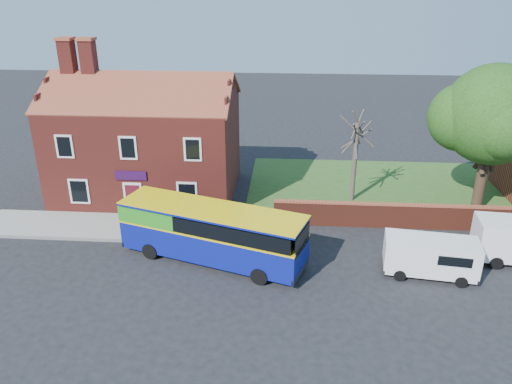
{
  "coord_description": "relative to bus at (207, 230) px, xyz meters",
  "views": [
    {
      "loc": [
        2.9,
        -20.91,
        14.23
      ],
      "look_at": [
        1.03,
        5.0,
        2.98
      ],
      "focal_mm": 35.0,
      "sensor_mm": 36.0,
      "label": 1
    }
  ],
  "objects": [
    {
      "name": "kerb",
      "position": [
        -5.56,
        1.49,
        -1.68
      ],
      "size": [
        18.0,
        0.15,
        0.14
      ],
      "primitive_type": "cube",
      "color": "slate",
      "rests_on": "ground"
    },
    {
      "name": "bus",
      "position": [
        0.0,
        0.0,
        0.0
      ],
      "size": [
        10.4,
        5.65,
        3.08
      ],
      "rotation": [
        0.0,
        0.0,
        -0.32
      ],
      "color": "navy",
      "rests_on": "ground"
    },
    {
      "name": "pavement",
      "position": [
        -5.56,
        3.24,
        -1.69
      ],
      "size": [
        18.0,
        3.5,
        0.12
      ],
      "primitive_type": "cube",
      "color": "gray",
      "rests_on": "ground"
    },
    {
      "name": "shop_building",
      "position": [
        -5.59,
        8.99,
        1.66
      ],
      "size": [
        12.3,
        8.13,
        10.5
      ],
      "color": "maroon",
      "rests_on": "ground"
    },
    {
      "name": "ground",
      "position": [
        1.44,
        -2.51,
        -1.75
      ],
      "size": [
        120.0,
        120.0,
        0.0
      ],
      "primitive_type": "plane",
      "color": "black",
      "rests_on": "ground"
    },
    {
      "name": "grass_strip",
      "position": [
        14.44,
        10.49,
        -1.73
      ],
      "size": [
        26.0,
        12.0,
        0.04
      ],
      "primitive_type": "cube",
      "color": "#426B28",
      "rests_on": "ground"
    },
    {
      "name": "bare_tree",
      "position": [
        8.67,
        8.47,
        1.33
      ],
      "size": [
        2.25,
        2.69,
        6.01
      ],
      "color": "#4C4238",
      "rests_on": "ground"
    },
    {
      "name": "van_near",
      "position": [
        11.67,
        -0.76,
        -0.61
      ],
      "size": [
        4.83,
        2.43,
        2.03
      ],
      "rotation": [
        0.0,
        0.0,
        -0.13
      ],
      "color": "white",
      "rests_on": "ground"
    },
    {
      "name": "boundary_wall",
      "position": [
        14.44,
        4.49,
        -0.94
      ],
      "size": [
        22.0,
        0.38,
        1.6
      ],
      "color": "maroon",
      "rests_on": "ground"
    },
    {
      "name": "large_tree",
      "position": [
        16.79,
        7.57,
        4.52
      ],
      "size": [
        7.85,
        6.21,
        9.58
      ],
      "color": "black",
      "rests_on": "ground"
    }
  ]
}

